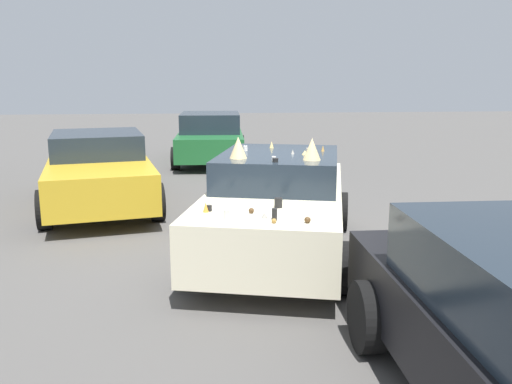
# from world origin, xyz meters

# --- Properties ---
(ground_plane) EXTENTS (60.00, 60.00, 0.00)m
(ground_plane) POSITION_xyz_m (0.00, 0.00, 0.00)
(ground_plane) COLOR #514F4C
(art_car_decorated) EXTENTS (4.63, 2.78, 1.70)m
(art_car_decorated) POSITION_xyz_m (0.04, -0.01, 0.73)
(art_car_decorated) COLOR beige
(art_car_decorated) RESTS_ON ground
(parked_sedan_near_right) EXTENTS (4.75, 2.72, 1.41)m
(parked_sedan_near_right) POSITION_xyz_m (3.18, 3.04, 0.72)
(parked_sedan_near_right) COLOR gold
(parked_sedan_near_right) RESTS_ON ground
(parked_sedan_near_left) EXTENTS (4.62, 2.20, 1.44)m
(parked_sedan_near_left) POSITION_xyz_m (8.53, 0.79, 0.72)
(parked_sedan_near_left) COLOR #1E602D
(parked_sedan_near_left) RESTS_ON ground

